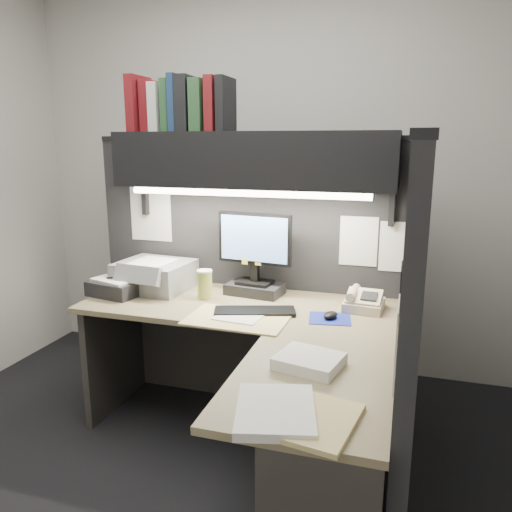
% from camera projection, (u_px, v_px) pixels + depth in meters
% --- Properties ---
extents(floor, '(3.50, 3.50, 0.00)m').
position_uv_depth(floor, '(183.00, 481.00, 2.40)').
color(floor, black).
rests_on(floor, ground).
extents(wall_back, '(3.50, 0.04, 2.70)m').
position_uv_depth(wall_back, '(268.00, 178.00, 3.50)').
color(wall_back, beige).
rests_on(wall_back, floor).
extents(partition_back, '(1.90, 0.06, 1.60)m').
position_uv_depth(partition_back, '(247.00, 274.00, 3.08)').
color(partition_back, black).
rests_on(partition_back, floor).
extents(partition_right, '(0.06, 1.50, 1.60)m').
position_uv_depth(partition_right, '(406.00, 334.00, 2.11)').
color(partition_right, black).
rests_on(partition_right, floor).
extents(desk, '(1.70, 1.53, 0.73)m').
position_uv_depth(desk, '(268.00, 412.00, 2.18)').
color(desk, '#877856').
rests_on(desk, floor).
extents(overhead_shelf, '(1.55, 0.34, 0.30)m').
position_uv_depth(overhead_shelf, '(253.00, 160.00, 2.73)').
color(overhead_shelf, black).
rests_on(overhead_shelf, partition_back).
extents(task_light_tube, '(1.32, 0.04, 0.04)m').
position_uv_depth(task_light_tube, '(245.00, 193.00, 2.64)').
color(task_light_tube, white).
rests_on(task_light_tube, overhead_shelf).
extents(monitor, '(0.44, 0.23, 0.48)m').
position_uv_depth(monitor, '(255.00, 262.00, 2.86)').
color(monitor, black).
rests_on(monitor, desk).
extents(keyboard, '(0.44, 0.26, 0.02)m').
position_uv_depth(keyboard, '(255.00, 311.00, 2.58)').
color(keyboard, black).
rests_on(keyboard, desk).
extents(mousepad, '(0.23, 0.22, 0.00)m').
position_uv_depth(mousepad, '(330.00, 319.00, 2.50)').
color(mousepad, navy).
rests_on(mousepad, desk).
extents(mouse, '(0.09, 0.11, 0.03)m').
position_uv_depth(mouse, '(330.00, 315.00, 2.49)').
color(mouse, black).
rests_on(mouse, mousepad).
extents(telephone, '(0.21, 0.22, 0.08)m').
position_uv_depth(telephone, '(364.00, 302.00, 2.63)').
color(telephone, beige).
rests_on(telephone, desk).
extents(coffee_cup, '(0.11, 0.11, 0.15)m').
position_uv_depth(coffee_cup, '(205.00, 285.00, 2.81)').
color(coffee_cup, '#CFC852').
rests_on(coffee_cup, desk).
extents(printer, '(0.44, 0.39, 0.17)m').
position_uv_depth(printer, '(155.00, 275.00, 3.00)').
color(printer, gray).
rests_on(printer, desk).
extents(notebook_stack, '(0.32, 0.28, 0.09)m').
position_uv_depth(notebook_stack, '(117.00, 287.00, 2.89)').
color(notebook_stack, black).
rests_on(notebook_stack, desk).
extents(open_folder, '(0.51, 0.34, 0.01)m').
position_uv_depth(open_folder, '(237.00, 319.00, 2.49)').
color(open_folder, '#D2BC76').
rests_on(open_folder, desk).
extents(paper_stack_a, '(0.28, 0.25, 0.05)m').
position_uv_depth(paper_stack_a, '(309.00, 361.00, 1.96)').
color(paper_stack_a, white).
rests_on(paper_stack_a, desk).
extents(paper_stack_b, '(0.32, 0.37, 0.03)m').
position_uv_depth(paper_stack_b, '(275.00, 411.00, 1.61)').
color(paper_stack_b, white).
rests_on(paper_stack_b, desk).
extents(manila_stack, '(0.29, 0.35, 0.02)m').
position_uv_depth(manila_stack, '(315.00, 420.00, 1.57)').
color(manila_stack, '#D2BC76').
rests_on(manila_stack, desk).
extents(binder_row, '(0.57, 0.26, 0.31)m').
position_uv_depth(binder_row, '(181.00, 105.00, 2.78)').
color(binder_row, maroon).
rests_on(binder_row, overhead_shelf).
extents(pinned_papers, '(1.76, 1.31, 0.51)m').
position_uv_depth(pinned_papers, '(297.00, 249.00, 2.57)').
color(pinned_papers, white).
rests_on(pinned_papers, partition_back).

